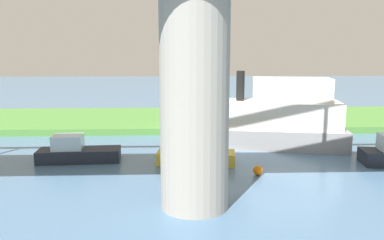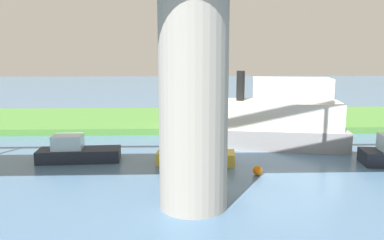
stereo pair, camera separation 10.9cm
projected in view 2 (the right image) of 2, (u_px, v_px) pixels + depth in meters
name	position (u px, v px, depth m)	size (l,w,h in m)	color
ground_plane	(190.00, 135.00, 30.31)	(160.00, 160.00, 0.00)	#4C7093
grassy_bank	(188.00, 119.00, 36.18)	(80.00, 12.00, 0.50)	#4C8438
bridge_pylon	(193.00, 98.00, 15.42)	(2.71, 2.71, 8.85)	#9E998E
person_on_bank	(250.00, 116.00, 31.60)	(0.50, 0.50, 1.39)	#2D334C
mooring_post	(270.00, 120.00, 31.46)	(0.20, 0.20, 0.81)	brown
pontoon_yellow	(275.00, 119.00, 26.22)	(10.25, 4.97, 5.02)	#99999E
motorboat_white	(77.00, 152.00, 22.90)	(4.72, 1.94, 1.54)	#1E232D
houseboat_blue	(193.00, 154.00, 22.43)	(4.51, 2.06, 1.45)	gold
marker_buoy	(257.00, 170.00, 20.27)	(0.50, 0.50, 0.50)	orange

